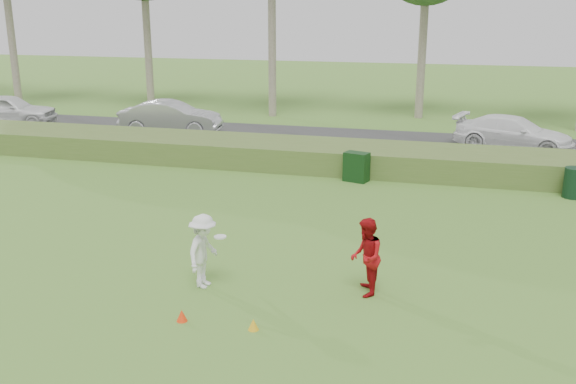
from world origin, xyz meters
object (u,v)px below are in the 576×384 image
(player_white, at_px, (203,251))
(player_red, at_px, (366,257))
(cone_yellow, at_px, (253,324))
(utility_cabinet, at_px, (356,167))
(car_right, at_px, (514,133))
(cone_orange, at_px, (182,315))
(trash_bin, at_px, (574,183))
(car_left, at_px, (7,110))
(car_mid, at_px, (171,117))

(player_white, distance_m, player_red, 3.52)
(cone_yellow, bearing_deg, utility_cabinet, 89.22)
(player_red, xyz_separation_m, car_right, (3.99, 15.72, -0.07))
(player_red, height_order, cone_orange, player_red)
(trash_bin, bearing_deg, cone_yellow, -123.18)
(car_left, relative_size, car_right, 0.98)
(player_red, relative_size, car_right, 0.35)
(player_white, xyz_separation_m, car_left, (-17.09, 15.54, 0.05))
(trash_bin, relative_size, car_mid, 0.21)
(car_left, bearing_deg, trash_bin, -119.70)
(cone_orange, relative_size, cone_yellow, 1.04)
(player_red, distance_m, cone_yellow, 2.91)
(player_red, xyz_separation_m, car_mid, (-11.61, 15.24, 0.00))
(car_mid, bearing_deg, utility_cabinet, -129.95)
(cone_yellow, distance_m, car_right, 18.80)
(player_red, relative_size, utility_cabinet, 1.63)
(car_mid, bearing_deg, cone_yellow, -159.01)
(player_white, xyz_separation_m, car_right, (7.47, 16.25, -0.06))
(player_red, height_order, cone_yellow, player_red)
(trash_bin, distance_m, car_mid, 18.16)
(player_red, xyz_separation_m, cone_orange, (-3.29, -2.17, -0.73))
(player_white, height_order, car_left, car_left)
(utility_cabinet, height_order, trash_bin, utility_cabinet)
(utility_cabinet, bearing_deg, trash_bin, 14.83)
(car_right, bearing_deg, player_red, -178.87)
(player_white, height_order, cone_yellow, player_white)
(player_white, xyz_separation_m, trash_bin, (8.91, 9.47, -0.34))
(cone_orange, relative_size, car_left, 0.05)
(trash_bin, height_order, car_left, car_left)
(cone_orange, xyz_separation_m, car_left, (-17.28, 17.18, 0.76))
(trash_bin, bearing_deg, player_red, -121.24)
(player_white, height_order, player_red, player_red)
(cone_yellow, height_order, trash_bin, trash_bin)
(player_red, relative_size, car_left, 0.35)
(player_white, relative_size, player_red, 0.98)
(cone_orange, distance_m, cone_yellow, 1.47)
(player_white, bearing_deg, utility_cabinet, -5.94)
(utility_cabinet, distance_m, car_left, 19.80)
(cone_orange, relative_size, trash_bin, 0.24)
(car_mid, xyz_separation_m, car_right, (15.60, 0.49, -0.07))
(player_white, distance_m, car_right, 17.88)
(player_red, distance_m, car_right, 16.22)
(player_red, bearing_deg, player_white, -92.42)
(player_white, xyz_separation_m, cone_yellow, (1.66, -1.62, -0.72))
(car_left, bearing_deg, cone_orange, -151.41)
(trash_bin, bearing_deg, cone_orange, -128.11)
(cone_orange, bearing_deg, player_red, 33.37)
(player_white, bearing_deg, trash_bin, -38.55)
(trash_bin, xyz_separation_m, car_right, (-1.44, 6.77, 0.28))
(utility_cabinet, height_order, car_right, car_right)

